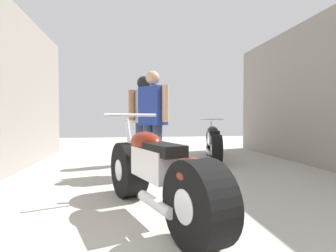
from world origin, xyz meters
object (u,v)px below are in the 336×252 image
motorcycle_black_naked (213,143)px  mechanic_in_blue (153,116)px  motorcycle_maroon_cruiser (157,175)px  mechanic_with_helmet (144,112)px

motorcycle_black_naked → mechanic_in_blue: (-1.48, -1.38, 0.58)m
motorcycle_maroon_cruiser → mechanic_with_helmet: 2.97m
motorcycle_maroon_cruiser → mechanic_with_helmet: (0.06, 2.89, 0.65)m
motorcycle_maroon_cruiser → mechanic_in_blue: 1.95m
motorcycle_black_naked → mechanic_in_blue: bearing=-137.0°
motorcycle_black_naked → mechanic_in_blue: mechanic_in_blue is taller
motorcycle_maroon_cruiser → motorcycle_black_naked: size_ratio=1.07×
motorcycle_black_naked → mechanic_with_helmet: bearing=-167.5°
motorcycle_black_naked → mechanic_with_helmet: size_ratio=1.10×
motorcycle_maroon_cruiser → mechanic_in_blue: mechanic_in_blue is taller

